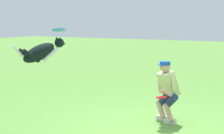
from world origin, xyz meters
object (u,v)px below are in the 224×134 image
object	(u,v)px
person	(167,90)
frisbee_flying	(59,30)
dog	(42,52)
frisbee_held	(161,97)

from	to	relation	value
person	frisbee_flying	xyz separation A→B (m)	(1.37, 1.84, 1.27)
dog	person	bearing A→B (deg)	-14.06
frisbee_flying	dog	bearing A→B (deg)	68.57
frisbee_flying	frisbee_held	size ratio (longest dim) A/B	1.09
dog	frisbee_held	distance (m)	2.55
person	frisbee_held	size ratio (longest dim) A/B	5.67
frisbee_held	frisbee_flying	bearing A→B (deg)	46.18
frisbee_flying	person	bearing A→B (deg)	-126.62
person	frisbee_held	bearing A→B (deg)	38.35
person	frisbee_flying	size ratio (longest dim) A/B	5.20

